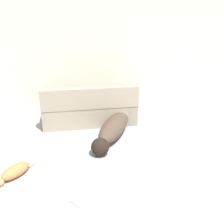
# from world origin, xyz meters

# --- Properties ---
(wall_back) EXTENTS (6.88, 0.06, 2.47)m
(wall_back) POSITION_xyz_m (0.00, 3.63, 1.24)
(wall_back) COLOR silver
(wall_back) RESTS_ON ground_plane
(couch) EXTENTS (1.82, 0.92, 0.78)m
(couch) POSITION_xyz_m (-0.55, 2.97, 0.26)
(couch) COLOR tan
(couch) RESTS_ON ground_plane
(dog) EXTENTS (0.88, 1.65, 0.33)m
(dog) POSITION_xyz_m (-0.16, 2.26, 0.16)
(dog) COLOR #4C3D33
(dog) RESTS_ON ground_plane
(cat) EXTENTS (0.42, 0.51, 0.16)m
(cat) POSITION_xyz_m (-1.56, 1.27, 0.08)
(cat) COLOR #BC7A47
(cat) RESTS_ON ground_plane
(book_cream) EXTENTS (0.24, 0.24, 0.02)m
(book_cream) POSITION_xyz_m (-0.69, 0.73, 0.01)
(book_cream) COLOR beige
(book_cream) RESTS_ON ground_plane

